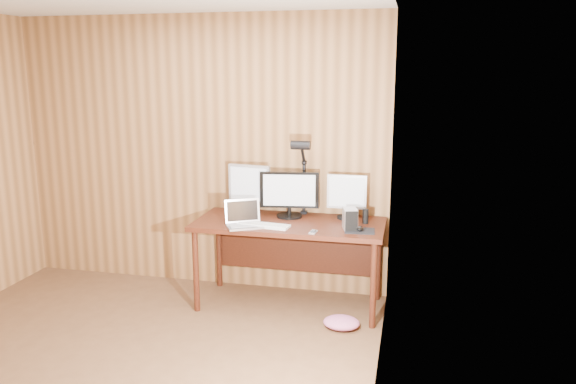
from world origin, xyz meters
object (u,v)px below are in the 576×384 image
(hard_drive, at_px, (350,219))
(desk_lamp, at_px, (302,166))
(monitor_right, at_px, (347,195))
(mouse, at_px, (360,228))
(monitor_left, at_px, (249,188))
(desk, at_px, (291,233))
(keyboard, at_px, (263,225))
(phone, at_px, (313,232))
(monitor_center, at_px, (289,194))
(speaker, at_px, (365,216))
(laptop, at_px, (244,219))

(hard_drive, distance_m, desk_lamp, 0.67)
(monitor_right, height_order, mouse, monitor_right)
(monitor_left, bearing_deg, desk, -8.54)
(keyboard, distance_m, phone, 0.45)
(monitor_center, relative_size, monitor_left, 1.16)
(hard_drive, relative_size, desk_lamp, 0.25)
(monitor_center, bearing_deg, phone, -64.52)
(desk, xyz_separation_m, speaker, (0.63, 0.02, 0.18))
(laptop, bearing_deg, desk, 8.93)
(mouse, xyz_separation_m, desk_lamp, (-0.54, 0.36, 0.42))
(monitor_right, height_order, hard_drive, monitor_right)
(speaker, bearing_deg, keyboard, -161.47)
(keyboard, relative_size, mouse, 4.42)
(laptop, xyz_separation_m, speaker, (0.97, 0.28, 0.01))
(monitor_left, xyz_separation_m, speaker, (1.04, -0.11, -0.18))
(desk, distance_m, monitor_center, 0.34)
(laptop, height_order, hard_drive, laptop)
(phone, bearing_deg, desk_lamp, 117.91)
(keyboard, distance_m, speaker, 0.86)
(keyboard, height_order, hard_drive, hard_drive)
(monitor_right, bearing_deg, laptop, -152.83)
(desk, height_order, mouse, mouse)
(monitor_left, bearing_deg, phone, -26.87)
(monitor_left, relative_size, monitor_right, 1.15)
(hard_drive, distance_m, phone, 0.33)
(monitor_left, height_order, phone, monitor_left)
(speaker, bearing_deg, monitor_center, 174.45)
(laptop, distance_m, hard_drive, 0.87)
(desk, distance_m, laptop, 0.47)
(monitor_right, distance_m, hard_drive, 0.35)
(monitor_left, distance_m, desk_lamp, 0.52)
(desk, distance_m, mouse, 0.66)
(desk, height_order, keyboard, keyboard)
(mouse, relative_size, hard_drive, 0.58)
(desk, height_order, hard_drive, hard_drive)
(monitor_center, distance_m, monitor_right, 0.50)
(desk, xyz_separation_m, phone, (0.26, -0.35, 0.13))
(desk, relative_size, desk_lamp, 2.23)
(desk, height_order, laptop, laptop)
(monitor_center, height_order, keyboard, monitor_center)
(monitor_center, xyz_separation_m, mouse, (0.64, -0.30, -0.19))
(monitor_right, xyz_separation_m, phone, (-0.20, -0.49, -0.20))
(mouse, bearing_deg, desk, 159.67)
(monitor_center, xyz_separation_m, monitor_left, (-0.37, 0.04, 0.03))
(monitor_center, height_order, mouse, monitor_center)
(laptop, distance_m, speaker, 1.01)
(mouse, bearing_deg, desk_lamp, 145.48)
(monitor_right, distance_m, speaker, 0.26)
(monitor_center, bearing_deg, monitor_right, -1.35)
(monitor_center, relative_size, keyboard, 1.12)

